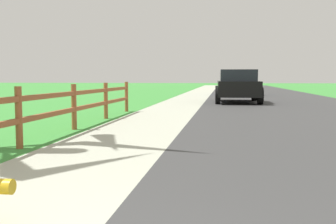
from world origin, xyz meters
TOP-DOWN VIEW (x-y plane):
  - ground_plane at (0.00, 25.00)m, footprint 120.00×120.00m
  - road_asphalt at (3.50, 27.00)m, footprint 7.00×66.00m
  - curb_concrete at (-3.00, 27.00)m, footprint 6.00×66.00m
  - grass_verge at (-4.50, 27.00)m, footprint 5.00×66.00m
  - rail_fence at (-2.31, 6.16)m, footprint 0.11×11.94m
  - parked_suv_black at (1.49, 17.79)m, footprint 2.08×4.38m
  - parked_car_blue at (1.71, 25.92)m, footprint 2.34×4.30m

SIDE VIEW (x-z plane):
  - ground_plane at x=0.00m, z-range 0.00..0.00m
  - road_asphalt at x=3.50m, z-range 0.00..0.01m
  - curb_concrete at x=-3.00m, z-range 0.00..0.01m
  - grass_verge at x=-4.50m, z-range 0.00..0.01m
  - rail_fence at x=-2.31m, z-range 0.08..1.08m
  - parked_suv_black at x=1.49m, z-range 0.03..1.52m
  - parked_car_blue at x=1.71m, z-range 0.00..1.64m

